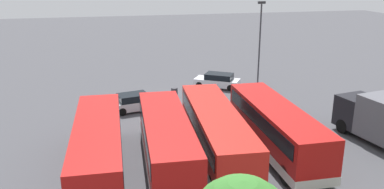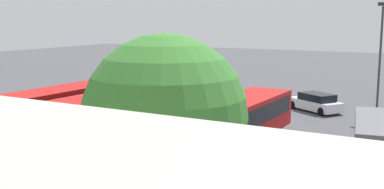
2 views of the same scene
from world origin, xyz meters
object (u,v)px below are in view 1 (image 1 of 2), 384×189
(bus_single_deck_third, at_px, (167,140))
(waste_bin_yellow, at_px, (174,93))
(bus_single_deck_fourth, at_px, (98,147))
(car_hatchback_silver, at_px, (135,102))
(lamp_post_tall, at_px, (260,37))
(car_small_green, at_px, (218,81))
(bus_single_deck_near_end, at_px, (275,126))
(bus_single_deck_second, at_px, (216,131))

(bus_single_deck_third, height_order, waste_bin_yellow, bus_single_deck_third)
(bus_single_deck_fourth, height_order, car_hatchback_silver, bus_single_deck_fourth)
(lamp_post_tall, bearing_deg, bus_single_deck_fourth, 44.48)
(bus_single_deck_fourth, distance_m, lamp_post_tall, 22.46)
(bus_single_deck_fourth, bearing_deg, waste_bin_yellow, -117.54)
(car_hatchback_silver, bearing_deg, bus_single_deck_third, 95.76)
(bus_single_deck_third, relative_size, lamp_post_tall, 1.33)
(car_small_green, distance_m, lamp_post_tall, 6.05)
(bus_single_deck_near_end, xyz_separation_m, car_small_green, (-0.44, -14.50, -0.92))
(bus_single_deck_near_end, bearing_deg, bus_single_deck_fourth, 3.27)
(car_hatchback_silver, distance_m, car_small_green, 9.86)
(bus_single_deck_fourth, relative_size, car_small_green, 2.46)
(car_hatchback_silver, bearing_deg, bus_single_deck_second, 113.70)
(bus_single_deck_second, relative_size, bus_single_deck_third, 1.09)
(bus_single_deck_second, height_order, lamp_post_tall, lamp_post_tall)
(bus_single_deck_near_end, xyz_separation_m, bus_single_deck_fourth, (11.01, 0.63, 0.00))
(bus_single_deck_fourth, distance_m, car_small_green, 19.00)
(car_hatchback_silver, bearing_deg, bus_single_deck_near_end, 130.20)
(bus_single_deck_fourth, relative_size, waste_bin_yellow, 12.00)
(car_small_green, height_order, waste_bin_yellow, car_small_green)
(bus_single_deck_fourth, relative_size, car_hatchback_silver, 2.70)
(bus_single_deck_near_end, height_order, car_hatchback_silver, bus_single_deck_near_end)
(bus_single_deck_third, height_order, bus_single_deck_fourth, same)
(car_hatchback_silver, bearing_deg, bus_single_deck_fourth, 74.22)
(bus_single_deck_third, bearing_deg, car_hatchback_silver, -84.24)
(bus_single_deck_third, height_order, car_small_green, bus_single_deck_third)
(car_hatchback_silver, height_order, lamp_post_tall, lamp_post_tall)
(lamp_post_tall, bearing_deg, car_hatchback_silver, 22.38)
(bus_single_deck_near_end, height_order, lamp_post_tall, lamp_post_tall)
(lamp_post_tall, distance_m, waste_bin_yellow, 10.51)
(bus_single_deck_fourth, height_order, waste_bin_yellow, bus_single_deck_fourth)
(bus_single_deck_second, relative_size, waste_bin_yellow, 12.63)
(bus_single_deck_near_end, relative_size, bus_single_deck_fourth, 0.98)
(bus_single_deck_near_end, bearing_deg, bus_single_deck_second, -0.77)
(car_small_green, bearing_deg, bus_single_deck_second, 73.21)
(lamp_post_tall, bearing_deg, bus_single_deck_third, 52.35)
(bus_single_deck_near_end, height_order, bus_single_deck_third, same)
(bus_single_deck_near_end, distance_m, bus_single_deck_second, 3.92)
(bus_single_deck_third, distance_m, bus_single_deck_fourth, 3.92)
(bus_single_deck_near_end, distance_m, waste_bin_yellow, 12.99)
(lamp_post_tall, bearing_deg, bus_single_deck_near_end, 72.01)
(lamp_post_tall, bearing_deg, waste_bin_yellow, 16.70)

